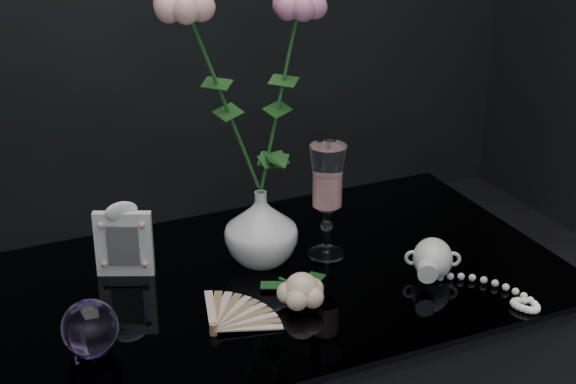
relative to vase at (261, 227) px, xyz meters
name	(u,v)px	position (x,y,z in m)	size (l,w,h in m)	color
vase	(261,227)	(0.00, 0.00, 0.00)	(0.13, 0.13, 0.14)	white
wine_glass	(327,202)	(0.12, -0.03, 0.04)	(0.07, 0.07, 0.21)	white
picture_frame	(124,239)	(-0.23, 0.05, 0.00)	(0.10, 0.08, 0.14)	white
paperweight	(90,327)	(-0.34, -0.16, -0.03)	(0.08, 0.08, 0.08)	#AD86DA
paper_fan	(213,328)	(-0.16, -0.19, -0.06)	(0.22, 0.17, 0.02)	beige
loose_rose	(302,290)	(0.00, -0.17, -0.04)	(0.13, 0.17, 0.06)	#FFCDA4
pearl_jar	(433,257)	(0.25, -0.17, -0.03)	(0.24, 0.25, 0.07)	silver
roses	(247,79)	(-0.02, 0.01, 0.27)	(0.28, 0.10, 0.41)	#FFAE9E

